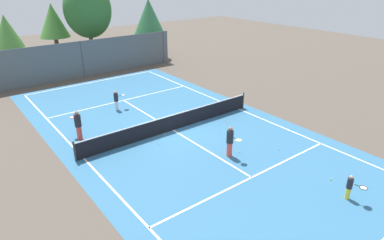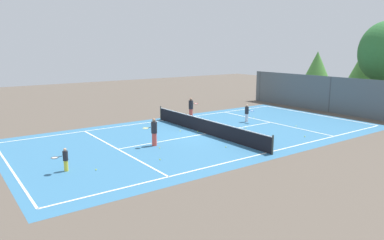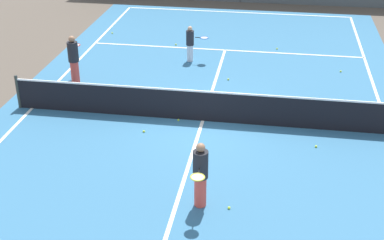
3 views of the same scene
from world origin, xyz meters
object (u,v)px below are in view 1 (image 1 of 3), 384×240
Objects in this scene: player_2 at (230,141)px; tennis_ball_6 at (111,142)px; tennis_ball_1 at (279,149)px; tennis_ball_7 at (46,111)px; player_3 at (350,187)px; tennis_ball_2 at (239,152)px; tennis_ball_9 at (151,111)px; tennis_ball_4 at (95,105)px; tennis_ball_10 at (145,93)px; player_1 at (116,100)px; tennis_ball_0 at (164,134)px; tennis_ball_11 at (159,144)px; tennis_ball_3 at (186,94)px; tennis_ball_8 at (331,179)px; player_0 at (78,125)px; tennis_ball_5 at (227,122)px.

player_2 reaches higher than tennis_ball_6.
tennis_ball_1 is 1.00× the size of tennis_ball_7.
tennis_ball_2 is (-0.78, 5.59, -0.56)m from player_3.
tennis_ball_6 is 4.74m from tennis_ball_9.
player_2 is 13.36m from tennis_ball_7.
tennis_ball_4 is 4.18m from tennis_ball_10.
tennis_ball_9 is at bearing -45.93° from player_1.
tennis_ball_0 is at bearing -84.86° from player_1.
player_2 reaches higher than tennis_ball_10.
tennis_ball_6 and tennis_ball_11 have the same top height.
tennis_ball_9 is at bearing -160.52° from tennis_ball_3.
player_1 reaches higher than tennis_ball_2.
player_3 reaches higher than tennis_ball_4.
player_1 is 14.29m from tennis_ball_8.
tennis_ball_1 is (2.58, -1.14, -0.82)m from player_2.
tennis_ball_3 is at bearing 80.53° from player_3.
player_0 reaches higher than tennis_ball_1.
tennis_ball_6 is 1.00× the size of tennis_ball_10.
player_0 reaches higher than tennis_ball_4.
player_1 reaches higher than tennis_ball_7.
player_2 reaches higher than tennis_ball_1.
player_0 is 25.97× the size of tennis_ball_0.
tennis_ball_2 is 9.62m from tennis_ball_3.
player_0 is 25.97× the size of tennis_ball_9.
player_3 reaches higher than tennis_ball_10.
player_3 is 17.05× the size of tennis_ball_4.
tennis_ball_1 is at bearing -92.72° from tennis_ball_5.
player_2 is 4.02m from tennis_ball_11.
tennis_ball_9 is (-0.11, 7.60, -0.82)m from player_2.
tennis_ball_4 is (-4.11, 16.63, -0.56)m from player_3.
tennis_ball_4 is 4.24m from tennis_ball_9.
tennis_ball_9 is (-0.79, 7.65, 0.00)m from tennis_ball_2.
tennis_ball_3 is 5.93m from tennis_ball_5.
tennis_ball_4 is (-3.33, 11.04, 0.00)m from tennis_ball_2.
player_0 is 2.07m from tennis_ball_6.
tennis_ball_3 is 8.34m from tennis_ball_11.
tennis_ball_3 is at bearing 19.48° from tennis_ball_9.
tennis_ball_8 and tennis_ball_11 have the same top height.
tennis_ball_0 is 6.95m from tennis_ball_4.
player_1 is 21.03× the size of tennis_ball_5.
tennis_ball_0 is 1.00× the size of tennis_ball_4.
tennis_ball_1 and tennis_ball_7 have the same top height.
player_1 reaches higher than tennis_ball_1.
tennis_ball_10 is at bearing 29.35° from player_1.
tennis_ball_8 is 8.86m from tennis_ball_11.
tennis_ball_6 is 11.46m from tennis_ball_8.
tennis_ball_4 is at bearing 117.83° from player_1.
tennis_ball_8 is at bearing -74.04° from player_1.
tennis_ball_10 is at bearing 64.82° from tennis_ball_11.
tennis_ball_3 is at bearing 82.57° from tennis_ball_1.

